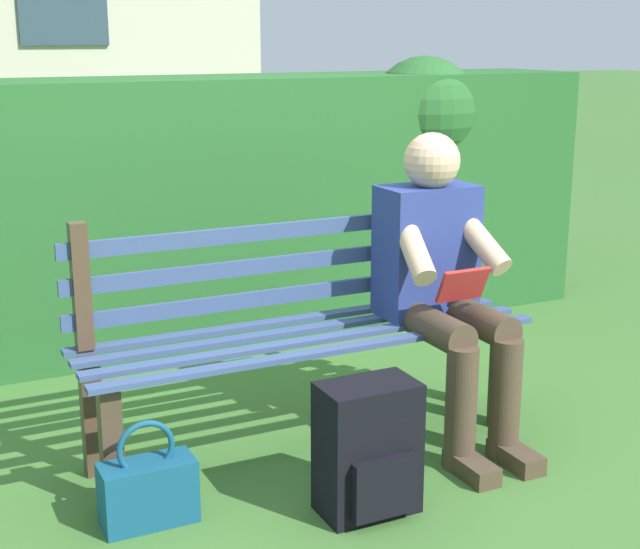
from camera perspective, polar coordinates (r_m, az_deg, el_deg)
The scene contains 6 objects.
ground at distance 3.65m, azimuth -0.70°, elevation -10.67°, with size 60.00×60.00×0.00m, color #3D6B2D.
park_bench at distance 3.53m, azimuth -1.19°, elevation -3.34°, with size 1.76×0.45×0.93m.
person_seated at distance 3.59m, azimuth 7.63°, elevation -0.30°, with size 0.44×0.73×1.20m.
hedge_backdrop at distance 4.84m, azimuth -7.73°, elevation 4.43°, with size 4.50×0.73×1.45m.
backpack at distance 3.12m, azimuth 3.00°, elevation -10.80°, with size 0.33×0.27×0.46m.
handbag at distance 3.14m, azimuth -10.63°, elevation -12.98°, with size 0.31×0.14×0.36m.
Camera 1 is at (1.41, 2.99, 1.56)m, focal length 51.55 mm.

